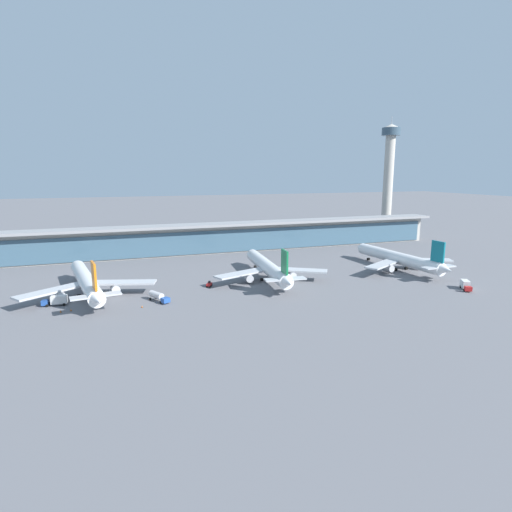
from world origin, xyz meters
name	(u,v)px	position (x,y,z in m)	size (l,w,h in m)	color
ground_plane	(267,280)	(0.00, 0.00, 0.00)	(1200.00, 1200.00, 0.00)	slate
airliner_left_stand	(87,282)	(-63.89, 1.15, 4.79)	(43.46, 57.06, 15.23)	white
airliner_centre_stand	(268,268)	(0.47, 0.51, 4.79)	(43.78, 57.20, 15.23)	white
airliner_right_stand	(399,258)	(58.82, -2.09, 4.79)	(43.95, 57.17, 15.23)	white
service_truck_near_nose_blue	(56,300)	(-72.53, -6.82, 1.69)	(7.49, 3.00, 3.10)	#234C9E
service_truck_under_wing_blue	(158,296)	(-42.34, -13.18, 1.71)	(6.01, 8.66, 2.95)	#234C9E
service_truck_mid_apron_red	(466,285)	(60.81, -35.55, 1.69)	(5.78, 7.43, 3.10)	#B21E1E
service_truck_by_tail_red	(209,284)	(-23.04, -1.59, 0.87)	(2.89, 3.33, 2.05)	#B21E1E
terminal_building	(224,237)	(0.00, 60.95, 7.87)	(246.15, 12.80, 15.20)	#B2ADA3
control_tower	(389,170)	(123.87, 94.88, 41.67)	(12.00, 12.00, 76.57)	#B2ADA3
safety_cone_alpha	(142,307)	(-47.85, -17.86, 0.32)	(0.62, 0.62, 0.70)	orange
safety_cone_bravo	(61,311)	(-70.77, -14.49, 0.32)	(0.62, 0.62, 0.70)	orange
safety_cone_charlie	(71,310)	(-67.98, -14.11, 0.32)	(0.62, 0.62, 0.70)	orange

